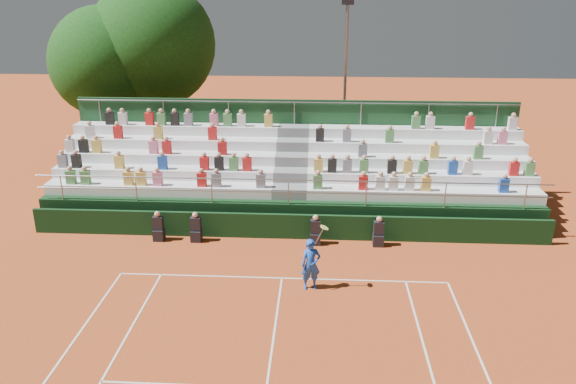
# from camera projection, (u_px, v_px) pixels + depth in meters

# --- Properties ---
(ground) EXTENTS (90.00, 90.00, 0.00)m
(ground) POSITION_uv_depth(u_px,v_px,m) (282.00, 278.00, 18.78)
(ground) COLOR #B3471D
(ground) RESTS_ON ground
(courtside_wall) EXTENTS (20.00, 0.15, 1.00)m
(courtside_wall) POSITION_uv_depth(u_px,v_px,m) (288.00, 226.00, 21.60)
(courtside_wall) COLOR black
(courtside_wall) RESTS_ON ground
(line_officials) EXTENTS (8.77, 0.40, 1.19)m
(line_officials) POSITION_uv_depth(u_px,v_px,m) (261.00, 231.00, 21.24)
(line_officials) COLOR black
(line_officials) RESTS_ON ground
(grandstand) EXTENTS (20.00, 5.20, 4.40)m
(grandstand) POSITION_uv_depth(u_px,v_px,m) (292.00, 185.00, 24.44)
(grandstand) COLOR black
(grandstand) RESTS_ON ground
(tennis_player) EXTENTS (0.88, 0.53, 2.22)m
(tennis_player) POSITION_uv_depth(u_px,v_px,m) (311.00, 264.00, 17.87)
(tennis_player) COLOR blue
(tennis_player) RESTS_ON ground
(tree_west) EXTENTS (5.78, 5.78, 8.36)m
(tree_west) POSITION_uv_depth(u_px,v_px,m) (106.00, 63.00, 29.16)
(tree_west) COLOR #372414
(tree_west) RESTS_ON ground
(tree_east) EXTENTS (6.62, 6.62, 9.64)m
(tree_east) POSITION_uv_depth(u_px,v_px,m) (152.00, 45.00, 29.53)
(tree_east) COLOR #372414
(tree_east) RESTS_ON ground
(floodlight_mast) EXTENTS (0.60, 0.25, 8.70)m
(floodlight_mast) POSITION_uv_depth(u_px,v_px,m) (345.00, 73.00, 28.68)
(floodlight_mast) COLOR gray
(floodlight_mast) RESTS_ON ground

